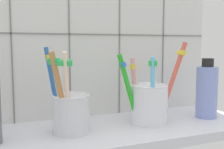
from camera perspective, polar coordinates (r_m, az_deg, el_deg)
The scene contains 5 objects.
counter_slab at distance 60.05cm, azimuth 0.06°, elevation -11.76°, with size 64.00×22.00×2.00cm, color silver.
tile_wall_back at distance 68.46cm, azimuth -3.77°, elevation 8.68°, with size 64.00×2.20×45.00cm.
toothbrush_cup_left at distance 55.87cm, azimuth -8.69°, elevation -7.36°, with size 8.82×10.06×17.10cm.
toothbrush_cup_right at distance 62.39cm, azimuth 7.59°, elevation -5.51°, with size 17.30×9.21×18.21cm.
soap_bottle at distance 70.14cm, azimuth 19.00°, elevation -3.20°, with size 5.06×5.06×14.29cm.
Camera 1 is at (-21.51, -52.93, 19.51)cm, focal length 44.19 mm.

